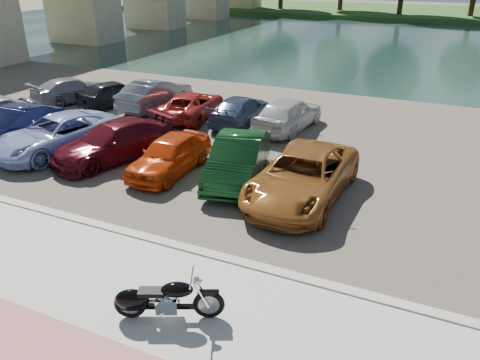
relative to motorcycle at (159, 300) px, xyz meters
The scene contains 19 objects.
ground 0.94m from the motorcycle, 134.98° to the left, with size 200.00×200.00×0.00m, color #595447.
promenade 0.87m from the motorcycle, 138.50° to the right, with size 60.00×6.00×0.10m, color beige.
kerb 2.63m from the motorcycle, 101.84° to the left, with size 60.00×0.30×0.14m, color beige.
parking_lot 11.56m from the motorcycle, 92.63° to the left, with size 60.00×18.00×0.04m, color #453F38.
river 40.54m from the motorcycle, 90.75° to the left, with size 120.00×40.00×0.00m, color #192E2E.
far_bank 72.53m from the motorcycle, 90.42° to the left, with size 120.00×24.00×0.60m, color #294C1B.
motorcycle is the anchor object (origin of this frame).
car_1 13.42m from the motorcycle, 149.88° to the left, with size 1.53×4.38×1.44m, color #13173D.
car_2 11.29m from the motorcycle, 143.93° to the left, with size 2.42×5.25×1.46m, color #9DADE4.
car_3 9.57m from the motorcycle, 133.54° to the left, with size 2.01×4.93×1.43m, color #4D0B14.
car_4 7.82m from the motorcycle, 120.53° to the left, with size 1.61×4.01×1.37m, color red.
car_5 7.36m from the motorcycle, 101.64° to the left, with size 1.61×4.60×1.52m, color #0F3915.
car_6 6.82m from the motorcycle, 81.67° to the left, with size 2.54×5.51×1.53m, color #A05E25.
car_7 18.98m from the motorcycle, 137.68° to the left, with size 1.81×4.46×1.29m, color gray.
car_8 17.34m from the motorcycle, 131.17° to the left, with size 1.60×3.99×1.36m, color black.
car_9 16.29m from the motorcycle, 124.04° to the left, with size 1.60×4.59×1.51m, color slate.
car_10 14.45m from the motorcycle, 117.11° to the left, with size 2.11×4.57×1.27m, color #A1201A.
car_11 13.67m from the motorcycle, 107.19° to the left, with size 1.79×4.41×1.28m, color navy.
car_12 13.19m from the motorcycle, 97.41° to the left, with size 1.79×4.46×1.52m, color beige.
Camera 1 is at (5.31, -6.93, 6.92)m, focal length 35.00 mm.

